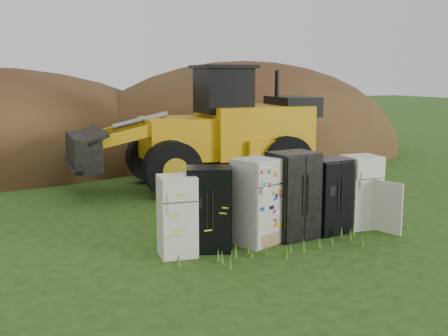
# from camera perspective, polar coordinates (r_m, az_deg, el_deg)

# --- Properties ---
(ground) EXTENTS (120.00, 120.00, 0.00)m
(ground) POSITION_cam_1_polar(r_m,az_deg,el_deg) (12.33, 5.56, -7.23)
(ground) COLOR #1B4512
(ground) RESTS_ON ground
(fridge_leftmost) EXTENTS (0.82, 0.79, 1.60)m
(fridge_leftmost) POSITION_cam_1_polar(r_m,az_deg,el_deg) (11.07, -4.78, -4.87)
(fridge_leftmost) COLOR white
(fridge_leftmost) RESTS_ON ground
(fridge_black_side) EXTENTS (1.10, 1.00, 1.71)m
(fridge_black_side) POSITION_cam_1_polar(r_m,az_deg,el_deg) (11.36, -1.53, -4.17)
(fridge_black_side) COLOR black
(fridge_black_side) RESTS_ON ground
(fridge_sticker) EXTENTS (1.01, 0.97, 1.82)m
(fridge_sticker) POSITION_cam_1_polar(r_m,az_deg,el_deg) (11.76, 3.24, -3.44)
(fridge_sticker) COLOR silver
(fridge_sticker) RESTS_ON ground
(fridge_dark_mid) EXTENTS (1.02, 0.86, 1.89)m
(fridge_dark_mid) POSITION_cam_1_polar(r_m,az_deg,el_deg) (12.28, 7.00, -2.76)
(fridge_dark_mid) COLOR black
(fridge_dark_mid) RESTS_ON ground
(fridge_black_right) EXTENTS (0.89, 0.77, 1.68)m
(fridge_black_right) POSITION_cam_1_polar(r_m,az_deg,el_deg) (12.81, 10.52, -2.81)
(fridge_black_right) COLOR black
(fridge_black_right) RESTS_ON ground
(fridge_open_door) EXTENTS (0.83, 0.78, 1.69)m
(fridge_open_door) POSITION_cam_1_polar(r_m,az_deg,el_deg) (13.43, 13.72, -2.35)
(fridge_open_door) COLOR white
(fridge_open_door) RESTS_ON ground
(wheel_loader) EXTENTS (8.17, 3.99, 3.81)m
(wheel_loader) POSITION_cam_1_polar(r_m,az_deg,el_deg) (17.51, -3.03, 4.18)
(wheel_loader) COLOR #CB950D
(wheel_loader) RESTS_ON ground
(dirt_mound_right) EXTENTS (14.99, 10.99, 8.18)m
(dirt_mound_right) POSITION_cam_1_polar(r_m,az_deg,el_deg) (25.01, 2.08, 1.43)
(dirt_mound_right) COLOR #432215
(dirt_mound_right) RESTS_ON ground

